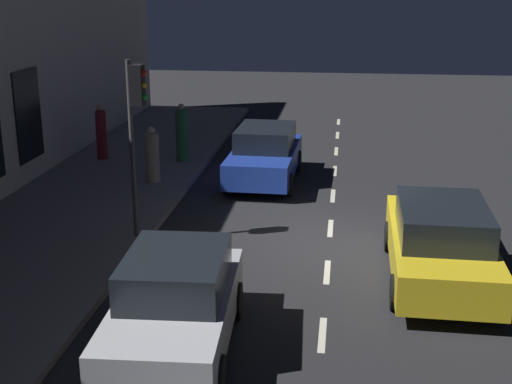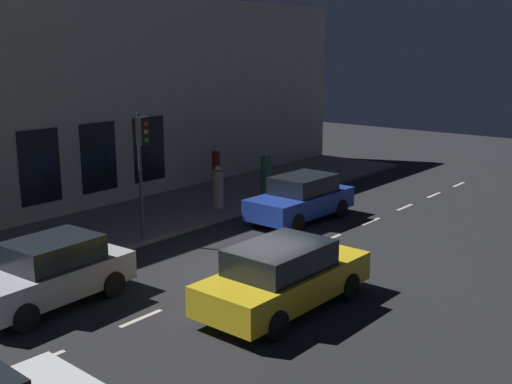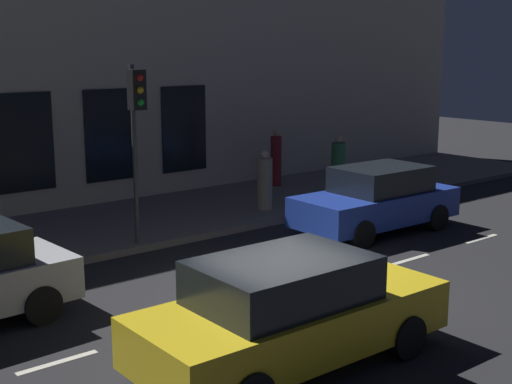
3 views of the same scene
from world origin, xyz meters
name	(u,v)px [view 3 (image 3 of 3)]	position (x,y,z in m)	size (l,w,h in m)	color
ground_plane	(281,297)	(0.00, 0.00, 0.00)	(60.00, 60.00, 0.00)	#232326
sidewalk	(113,226)	(6.25, 0.00, 0.07)	(4.50, 32.00, 0.15)	slate
building_facade	(60,64)	(8.80, 0.00, 3.94)	(0.65, 32.00, 7.89)	beige
lane_centre_line	(321,285)	(0.00, -1.00, 0.00)	(0.12, 27.20, 0.01)	beige
traffic_light	(136,112)	(4.13, 0.44, 3.04)	(0.45, 0.32, 3.87)	#424244
parked_car_0	(377,200)	(2.00, -4.81, 0.79)	(1.93, 4.23, 1.58)	#1E389E
parked_car_3	(290,312)	(-2.13, 1.72, 0.79)	(1.98, 4.60, 1.58)	gold
pedestrian_0	(338,170)	(4.78, -6.33, 0.98)	(0.48, 0.48, 1.80)	#336B38
pedestrian_1	(276,159)	(7.36, -6.25, 0.97)	(0.47, 0.47, 1.75)	maroon
pedestrian_2	(265,183)	(5.06, -3.87, 0.86)	(0.43, 0.43, 1.57)	gray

